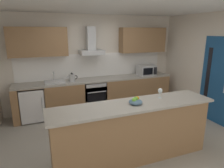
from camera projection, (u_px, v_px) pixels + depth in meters
The scene contains 17 objects.
ground at pixel (122, 138), 4.16m from camera, with size 5.90×4.94×0.02m, color gray.
ceiling at pixel (123, 5), 3.48m from camera, with size 5.90×4.94×0.02m, color white.
wall_back at pixel (93, 62), 5.65m from camera, with size 5.90×0.12×2.60m, color silver.
wall_right at pixel (219, 69), 4.70m from camera, with size 0.12×4.94×2.60m, color silver.
backsplash_tile at pixel (94, 65), 5.60m from camera, with size 4.16×0.02×0.66m, color white.
counter_back at pixel (98, 95), 5.53m from camera, with size 4.31×0.60×0.90m.
counter_island at pixel (133, 131), 3.37m from camera, with size 2.80×0.64×1.01m.
upper_cabinets at pixel (95, 41), 5.28m from camera, with size 4.25×0.32×0.70m.
side_door at pixel (216, 80), 4.72m from camera, with size 0.08×0.85×2.05m.
oven at pixel (94, 95), 5.46m from camera, with size 0.60×0.62×0.80m.
refrigerator at pixel (33, 104), 4.91m from camera, with size 0.58×0.60×0.85m.
microwave at pixel (147, 70), 5.84m from camera, with size 0.50×0.38×0.30m.
sink at pixel (55, 82), 4.99m from camera, with size 0.50×0.40×0.26m.
kettle at pixel (72, 78), 5.08m from camera, with size 0.29×0.15×0.24m.
range_hood at pixel (91, 46), 5.23m from camera, with size 0.62×0.45×0.72m.
wine_glass at pixel (160, 91), 3.49m from camera, with size 0.08×0.08×0.18m.
fruit_bowl at pixel (136, 101), 3.21m from camera, with size 0.22×0.22×0.13m.
Camera 1 is at (-1.53, -3.40, 2.16)m, focal length 31.79 mm.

